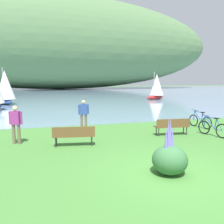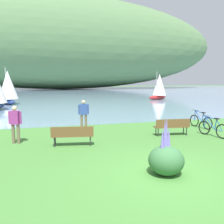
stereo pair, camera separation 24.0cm
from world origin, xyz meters
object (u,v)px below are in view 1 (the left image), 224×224
(sailboat_toward_hillside, at_px, (156,86))
(person_on_the_grass, at_px, (16,122))
(park_bench_further_along, at_px, (74,134))
(bicycle_leaning_near_bench, at_px, (200,121))
(person_at_shoreline, at_px, (84,113))
(sailboat_mid_bay, at_px, (5,87))
(bicycle_beside_path, at_px, (213,128))
(park_bench_near_camera, at_px, (172,125))

(sailboat_toward_hillside, bearing_deg, person_on_the_grass, -130.06)
(park_bench_further_along, distance_m, sailboat_toward_hillside, 25.72)
(person_on_the_grass, bearing_deg, bicycle_leaning_near_bench, 4.86)
(person_at_shoreline, xyz_separation_m, person_on_the_grass, (-3.37, -2.13, 0.00))
(person_at_shoreline, bearing_deg, sailboat_mid_bay, 111.91)
(bicycle_leaning_near_bench, relative_size, bicycle_beside_path, 1.02)
(bicycle_beside_path, bearing_deg, sailboat_toward_hillside, 70.62)
(park_bench_further_along, relative_size, sailboat_mid_bay, 0.44)
(park_bench_further_along, xyz_separation_m, bicycle_beside_path, (7.02, -0.07, -0.12))
(park_bench_near_camera, distance_m, bicycle_leaning_near_bench, 2.95)
(bicycle_leaning_near_bench, xyz_separation_m, bicycle_beside_path, (-0.73, -2.02, 0.00))
(bicycle_beside_path, xyz_separation_m, sailboat_toward_hillside, (7.48, 21.27, 1.52))
(person_at_shoreline, bearing_deg, person_on_the_grass, -147.65)
(sailboat_toward_hillside, bearing_deg, bicycle_beside_path, -109.38)
(person_at_shoreline, distance_m, sailboat_mid_bay, 17.23)
(bicycle_leaning_near_bench, bearing_deg, person_on_the_grass, -175.14)
(park_bench_near_camera, xyz_separation_m, person_on_the_grass, (-7.53, 0.45, 0.46))
(person_at_shoreline, relative_size, sailboat_toward_hillside, 0.43)
(person_at_shoreline, height_order, sailboat_toward_hillside, sailboat_toward_hillside)
(park_bench_further_along, height_order, sailboat_mid_bay, sailboat_mid_bay)
(park_bench_near_camera, distance_m, sailboat_toward_hillside, 22.64)
(person_on_the_grass, xyz_separation_m, sailboat_toward_hillside, (16.92, 20.11, 0.94))
(park_bench_further_along, bearing_deg, sailboat_toward_hillside, 55.62)
(person_on_the_grass, height_order, sailboat_toward_hillside, sailboat_toward_hillside)
(bicycle_beside_path, distance_m, person_at_shoreline, 6.93)
(person_on_the_grass, bearing_deg, park_bench_further_along, -24.04)
(sailboat_mid_bay, bearing_deg, sailboat_toward_hillside, 5.79)
(park_bench_near_camera, bearing_deg, sailboat_mid_bay, 119.72)
(park_bench_further_along, distance_m, person_on_the_grass, 2.69)
(park_bench_near_camera, bearing_deg, bicycle_leaning_near_bench, 26.44)
(bicycle_beside_path, xyz_separation_m, person_at_shoreline, (-6.07, 3.28, 0.58))
(park_bench_further_along, bearing_deg, person_on_the_grass, 155.96)
(park_bench_near_camera, height_order, person_on_the_grass, person_on_the_grass)
(park_bench_near_camera, bearing_deg, person_at_shoreline, 148.24)
(sailboat_mid_bay, relative_size, sailboat_toward_hillside, 1.07)
(person_on_the_grass, bearing_deg, bicycle_beside_path, -6.97)
(bicycle_leaning_near_bench, xyz_separation_m, sailboat_toward_hillside, (6.75, 19.25, 1.52))
(bicycle_beside_path, height_order, sailboat_mid_bay, sailboat_mid_bay)
(bicycle_beside_path, height_order, sailboat_toward_hillside, sailboat_toward_hillside)
(park_bench_further_along, xyz_separation_m, sailboat_toward_hillside, (14.50, 21.19, 1.39))
(sailboat_mid_bay, distance_m, sailboat_toward_hillside, 20.07)
(person_on_the_grass, height_order, sailboat_mid_bay, sailboat_mid_bay)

